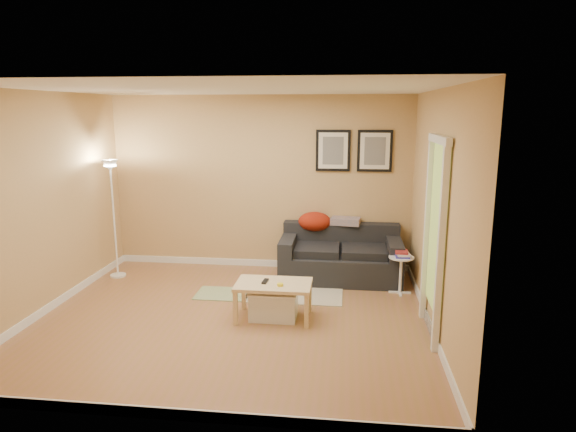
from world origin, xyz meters
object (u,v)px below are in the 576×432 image
object	(u,v)px
storage_bin	(274,304)
side_table	(401,275)
sofa	(340,254)
floor_lamp	(114,222)
book_stack	(402,254)
coffee_table	(274,301)

from	to	relation	value
storage_bin	side_table	distance (m)	1.83
sofa	floor_lamp	xyz separation A→B (m)	(-3.22, -0.26, 0.43)
side_table	book_stack	xyz separation A→B (m)	(0.01, 0.01, 0.29)
storage_bin	floor_lamp	xyz separation A→B (m)	(-2.47, 1.21, 0.64)
storage_bin	coffee_table	bearing A→B (deg)	-81.03
side_table	floor_lamp	distance (m)	4.06
coffee_table	storage_bin	bearing A→B (deg)	85.03
side_table	book_stack	distance (m)	0.29
book_stack	storage_bin	bearing A→B (deg)	-134.62
sofa	book_stack	size ratio (longest dim) A/B	7.10
side_table	book_stack	size ratio (longest dim) A/B	2.10
sofa	storage_bin	distance (m)	1.67
coffee_table	side_table	world-z (taller)	side_table
sofa	storage_bin	world-z (taller)	sofa
storage_bin	sofa	bearing A→B (deg)	62.99
coffee_table	floor_lamp	distance (m)	2.83
sofa	storage_bin	xyz separation A→B (m)	(-0.75, -1.47, -0.20)
book_stack	coffee_table	bearing A→B (deg)	-133.92
sofa	coffee_table	bearing A→B (deg)	-116.52
sofa	floor_lamp	size ratio (longest dim) A/B	0.99
storage_bin	side_table	size ratio (longest dim) A/B	1.10
coffee_table	side_table	xyz separation A→B (m)	(1.54, 1.00, 0.04)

